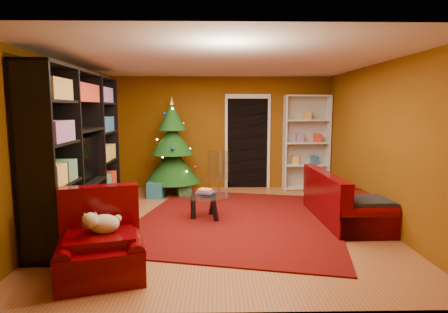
{
  "coord_description": "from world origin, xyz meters",
  "views": [
    {
      "loc": [
        -0.13,
        -6.0,
        1.88
      ],
      "look_at": [
        0.0,
        0.4,
        1.05
      ],
      "focal_mm": 30.0,
      "sensor_mm": 36.0,
      "label": 1
    }
  ],
  "objects_px": {
    "armchair": "(100,242)",
    "acrylic_chair": "(214,178)",
    "christmas_tree": "(172,147)",
    "sofa": "(345,196)",
    "media_unit": "(80,150)",
    "coffee_table": "(207,206)",
    "gift_box_red": "(186,185)",
    "gift_box_teal": "(156,190)",
    "gift_box_green": "(184,190)",
    "rug": "(238,219)",
    "dog": "(104,224)",
    "white_bookshelf": "(306,143)"
  },
  "relations": [
    {
      "from": "armchair",
      "to": "acrylic_chair",
      "type": "height_order",
      "value": "acrylic_chair"
    },
    {
      "from": "christmas_tree",
      "to": "sofa",
      "type": "distance_m",
      "value": 3.8
    },
    {
      "from": "media_unit",
      "to": "coffee_table",
      "type": "distance_m",
      "value": 2.24
    },
    {
      "from": "gift_box_red",
      "to": "gift_box_teal",
      "type": "bearing_deg",
      "value": -125.06
    },
    {
      "from": "christmas_tree",
      "to": "gift_box_green",
      "type": "bearing_deg",
      "value": -44.13
    },
    {
      "from": "christmas_tree",
      "to": "rug",
      "type": "bearing_deg",
      "value": -56.67
    },
    {
      "from": "media_unit",
      "to": "dog",
      "type": "xyz_separation_m",
      "value": [
        0.88,
        -1.76,
        -0.64
      ]
    },
    {
      "from": "gift_box_red",
      "to": "acrylic_chair",
      "type": "distance_m",
      "value": 1.29
    },
    {
      "from": "armchair",
      "to": "sofa",
      "type": "xyz_separation_m",
      "value": [
        3.45,
        2.0,
        0.03
      ]
    },
    {
      "from": "dog",
      "to": "coffee_table",
      "type": "bearing_deg",
      "value": 45.61
    },
    {
      "from": "christmas_tree",
      "to": "gift_box_red",
      "type": "relative_size",
      "value": 10.78
    },
    {
      "from": "gift_box_teal",
      "to": "rug",
      "type": "bearing_deg",
      "value": -44.6
    },
    {
      "from": "christmas_tree",
      "to": "gift_box_red",
      "type": "bearing_deg",
      "value": 58.67
    },
    {
      "from": "dog",
      "to": "coffee_table",
      "type": "distance_m",
      "value": 2.38
    },
    {
      "from": "armchair",
      "to": "coffee_table",
      "type": "distance_m",
      "value": 2.43
    },
    {
      "from": "white_bookshelf",
      "to": "rug",
      "type": "bearing_deg",
      "value": -126.83
    },
    {
      "from": "gift_box_teal",
      "to": "media_unit",
      "type": "bearing_deg",
      "value": -114.76
    },
    {
      "from": "white_bookshelf",
      "to": "acrylic_chair",
      "type": "height_order",
      "value": "white_bookshelf"
    },
    {
      "from": "christmas_tree",
      "to": "sofa",
      "type": "height_order",
      "value": "christmas_tree"
    },
    {
      "from": "gift_box_green",
      "to": "acrylic_chair",
      "type": "xyz_separation_m",
      "value": [
        0.65,
        -0.38,
        0.32
      ]
    },
    {
      "from": "gift_box_green",
      "to": "acrylic_chair",
      "type": "distance_m",
      "value": 0.82
    },
    {
      "from": "armchair",
      "to": "dog",
      "type": "bearing_deg",
      "value": 45.0
    },
    {
      "from": "armchair",
      "to": "rug",
      "type": "bearing_deg",
      "value": 34.77
    },
    {
      "from": "gift_box_teal",
      "to": "white_bookshelf",
      "type": "relative_size",
      "value": 0.15
    },
    {
      "from": "rug",
      "to": "dog",
      "type": "xyz_separation_m",
      "value": [
        -1.64,
        -2.02,
        0.57
      ]
    },
    {
      "from": "rug",
      "to": "armchair",
      "type": "relative_size",
      "value": 3.85
    },
    {
      "from": "dog",
      "to": "acrylic_chair",
      "type": "xyz_separation_m",
      "value": [
        1.22,
        3.41,
        -0.13
      ]
    },
    {
      "from": "white_bookshelf",
      "to": "gift_box_red",
      "type": "bearing_deg",
      "value": 178.33
    },
    {
      "from": "acrylic_chair",
      "to": "sofa",
      "type": "bearing_deg",
      "value": -10.98
    },
    {
      "from": "rug",
      "to": "media_unit",
      "type": "relative_size",
      "value": 1.21
    },
    {
      "from": "armchair",
      "to": "coffee_table",
      "type": "xyz_separation_m",
      "value": [
        1.14,
        2.14,
        -0.17
      ]
    },
    {
      "from": "media_unit",
      "to": "gift_box_teal",
      "type": "xyz_separation_m",
      "value": [
        0.87,
        1.88,
        -1.06
      ]
    },
    {
      "from": "gift_box_teal",
      "to": "acrylic_chair",
      "type": "distance_m",
      "value": 1.29
    },
    {
      "from": "gift_box_teal",
      "to": "gift_box_green",
      "type": "relative_size",
      "value": 1.2
    },
    {
      "from": "christmas_tree",
      "to": "dog",
      "type": "relative_size",
      "value": 5.39
    },
    {
      "from": "christmas_tree",
      "to": "gift_box_teal",
      "type": "xyz_separation_m",
      "value": [
        -0.32,
        -0.4,
        -0.88
      ]
    },
    {
      "from": "media_unit",
      "to": "acrylic_chair",
      "type": "xyz_separation_m",
      "value": [
        2.1,
        1.64,
        -0.77
      ]
    },
    {
      "from": "media_unit",
      "to": "dog",
      "type": "bearing_deg",
      "value": -65.03
    },
    {
      "from": "sofa",
      "to": "acrylic_chair",
      "type": "distance_m",
      "value": 2.64
    },
    {
      "from": "gift_box_green",
      "to": "white_bookshelf",
      "type": "distance_m",
      "value": 3.01
    },
    {
      "from": "media_unit",
      "to": "gift_box_teal",
      "type": "bearing_deg",
      "value": 63.8
    },
    {
      "from": "rug",
      "to": "dog",
      "type": "bearing_deg",
      "value": -129.05
    },
    {
      "from": "media_unit",
      "to": "armchair",
      "type": "distance_m",
      "value": 2.17
    },
    {
      "from": "gift_box_green",
      "to": "armchair",
      "type": "distance_m",
      "value": 3.9
    },
    {
      "from": "media_unit",
      "to": "coffee_table",
      "type": "bearing_deg",
      "value": 7.72
    },
    {
      "from": "media_unit",
      "to": "christmas_tree",
      "type": "height_order",
      "value": "media_unit"
    },
    {
      "from": "rug",
      "to": "christmas_tree",
      "type": "bearing_deg",
      "value": 123.33
    },
    {
      "from": "gift_box_teal",
      "to": "gift_box_red",
      "type": "relative_size",
      "value": 1.66
    },
    {
      "from": "christmas_tree",
      "to": "gift_box_teal",
      "type": "bearing_deg",
      "value": -128.64
    },
    {
      "from": "christmas_tree",
      "to": "armchair",
      "type": "height_order",
      "value": "christmas_tree"
    }
  ]
}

